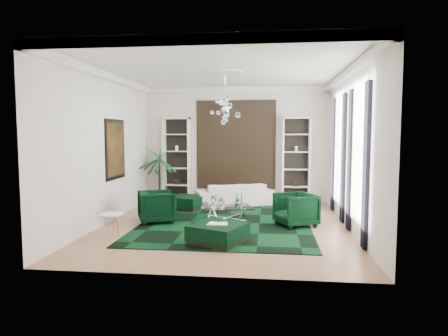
# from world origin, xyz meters

# --- Properties ---
(floor) EXTENTS (6.00, 7.00, 0.02)m
(floor) POSITION_xyz_m (0.00, 0.00, -0.01)
(floor) COLOR #A67657
(floor) RESTS_ON ground
(ceiling) EXTENTS (6.00, 7.00, 0.02)m
(ceiling) POSITION_xyz_m (0.00, 0.00, 3.81)
(ceiling) COLOR white
(ceiling) RESTS_ON ground
(wall_back) EXTENTS (6.00, 0.02, 3.80)m
(wall_back) POSITION_xyz_m (0.00, 3.51, 1.90)
(wall_back) COLOR silver
(wall_back) RESTS_ON ground
(wall_front) EXTENTS (6.00, 0.02, 3.80)m
(wall_front) POSITION_xyz_m (0.00, -3.51, 1.90)
(wall_front) COLOR silver
(wall_front) RESTS_ON ground
(wall_left) EXTENTS (0.02, 7.00, 3.80)m
(wall_left) POSITION_xyz_m (-3.01, 0.00, 1.90)
(wall_left) COLOR silver
(wall_left) RESTS_ON ground
(wall_right) EXTENTS (0.02, 7.00, 3.80)m
(wall_right) POSITION_xyz_m (3.01, 0.00, 1.90)
(wall_right) COLOR silver
(wall_right) RESTS_ON ground
(crown_molding) EXTENTS (6.00, 7.00, 0.18)m
(crown_molding) POSITION_xyz_m (0.00, 0.00, 3.70)
(crown_molding) COLOR white
(crown_molding) RESTS_ON ceiling
(ceiling_medallion) EXTENTS (0.90, 0.90, 0.05)m
(ceiling_medallion) POSITION_xyz_m (0.00, 0.30, 3.77)
(ceiling_medallion) COLOR white
(ceiling_medallion) RESTS_ON ceiling
(tapestry) EXTENTS (2.50, 0.06, 2.80)m
(tapestry) POSITION_xyz_m (0.00, 3.46, 1.90)
(tapestry) COLOR black
(tapestry) RESTS_ON wall_back
(shelving_left) EXTENTS (0.90, 0.38, 2.80)m
(shelving_left) POSITION_xyz_m (-1.95, 3.31, 1.40)
(shelving_left) COLOR white
(shelving_left) RESTS_ON floor
(shelving_right) EXTENTS (0.90, 0.38, 2.80)m
(shelving_right) POSITION_xyz_m (1.95, 3.31, 1.40)
(shelving_right) COLOR white
(shelving_right) RESTS_ON floor
(painting) EXTENTS (0.04, 1.30, 1.60)m
(painting) POSITION_xyz_m (-2.97, 0.60, 1.85)
(painting) COLOR black
(painting) RESTS_ON wall_left
(window_near) EXTENTS (0.03, 1.10, 2.90)m
(window_near) POSITION_xyz_m (2.99, -0.90, 1.90)
(window_near) COLOR white
(window_near) RESTS_ON wall_right
(curtain_near_a) EXTENTS (0.07, 0.30, 3.25)m
(curtain_near_a) POSITION_xyz_m (2.96, -1.68, 1.65)
(curtain_near_a) COLOR black
(curtain_near_a) RESTS_ON floor
(curtain_near_b) EXTENTS (0.07, 0.30, 3.25)m
(curtain_near_b) POSITION_xyz_m (2.96, -0.12, 1.65)
(curtain_near_b) COLOR black
(curtain_near_b) RESTS_ON floor
(window_far) EXTENTS (0.03, 1.10, 2.90)m
(window_far) POSITION_xyz_m (2.99, 1.50, 1.90)
(window_far) COLOR white
(window_far) RESTS_ON wall_right
(curtain_far_a) EXTENTS (0.07, 0.30, 3.25)m
(curtain_far_a) POSITION_xyz_m (2.96, 0.72, 1.65)
(curtain_far_a) COLOR black
(curtain_far_a) RESTS_ON floor
(curtain_far_b) EXTENTS (0.07, 0.30, 3.25)m
(curtain_far_b) POSITION_xyz_m (2.96, 2.28, 1.65)
(curtain_far_b) COLOR black
(curtain_far_b) RESTS_ON floor
(rug) EXTENTS (4.20, 5.00, 0.02)m
(rug) POSITION_xyz_m (0.00, 0.30, 0.01)
(rug) COLOR black
(rug) RESTS_ON floor
(sofa) EXTENTS (2.57, 1.74, 0.70)m
(sofa) POSITION_xyz_m (0.00, 2.85, 0.35)
(sofa) COLOR silver
(sofa) RESTS_ON floor
(armchair_left) EXTENTS (1.17, 1.16, 0.81)m
(armchair_left) POSITION_xyz_m (-1.75, 0.20, 0.41)
(armchair_left) COLOR black
(armchair_left) RESTS_ON floor
(armchair_right) EXTENTS (1.18, 1.17, 0.81)m
(armchair_right) POSITION_xyz_m (1.75, 0.20, 0.41)
(armchair_right) COLOR black
(armchair_right) RESTS_ON floor
(coffee_table) EXTENTS (1.48, 1.48, 0.41)m
(coffee_table) POSITION_xyz_m (0.00, 0.55, 0.21)
(coffee_table) COLOR white
(coffee_table) RESTS_ON floor
(ottoman_side) EXTENTS (1.12, 1.12, 0.40)m
(ottoman_side) POSITION_xyz_m (-1.35, 2.00, 0.20)
(ottoman_side) COLOR black
(ottoman_side) RESTS_ON floor
(ottoman_front) EXTENTS (1.31, 1.31, 0.40)m
(ottoman_front) POSITION_xyz_m (0.05, -1.55, 0.20)
(ottoman_front) COLOR black
(ottoman_front) RESTS_ON floor
(book) EXTENTS (0.42, 0.28, 0.03)m
(book) POSITION_xyz_m (0.05, -1.55, 0.42)
(book) COLOR white
(book) RESTS_ON ottoman_front
(side_table) EXTENTS (0.67, 0.67, 0.50)m
(side_table) POSITION_xyz_m (-2.35, -1.30, 0.25)
(side_table) COLOR white
(side_table) RESTS_ON floor
(palm) EXTENTS (1.68, 1.68, 2.40)m
(palm) POSITION_xyz_m (-2.45, 2.95, 1.20)
(palm) COLOR #154E25
(palm) RESTS_ON floor
(chandelier) EXTENTS (0.84, 0.84, 0.72)m
(chandelier) POSITION_xyz_m (0.00, 0.30, 2.85)
(chandelier) COLOR white
(chandelier) RESTS_ON ceiling
(table_plant) EXTENTS (0.16, 0.15, 0.24)m
(table_plant) POSITION_xyz_m (0.30, 0.30, 0.53)
(table_plant) COLOR #154E25
(table_plant) RESTS_ON coffee_table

